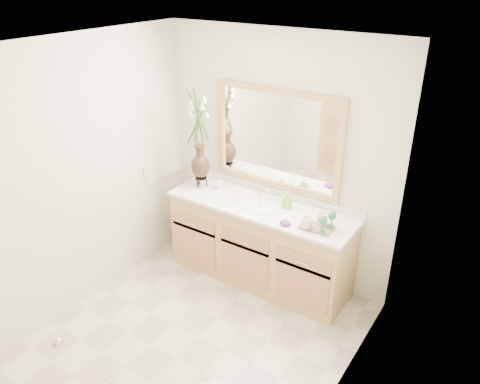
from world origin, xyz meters
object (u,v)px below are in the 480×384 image
Objects in this scene: flower_vase at (199,128)px; soap_bottle at (287,200)px; tumbler at (220,185)px; tray at (316,227)px.

flower_vase is 1.10m from soap_bottle.
soap_bottle is at bearing 4.25° from flower_vase.
flower_vase is at bearing 178.41° from soap_bottle.
tumbler is at bearing 176.12° from soap_bottle.
tray is (1.35, -0.12, -0.61)m from flower_vase.
flower_vase is 3.26× the size of tray.
tumbler reaches higher than tray.
soap_bottle reaches higher than tray.
tray is at bearing -31.87° from soap_bottle.
flower_vase reaches higher than tumbler.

